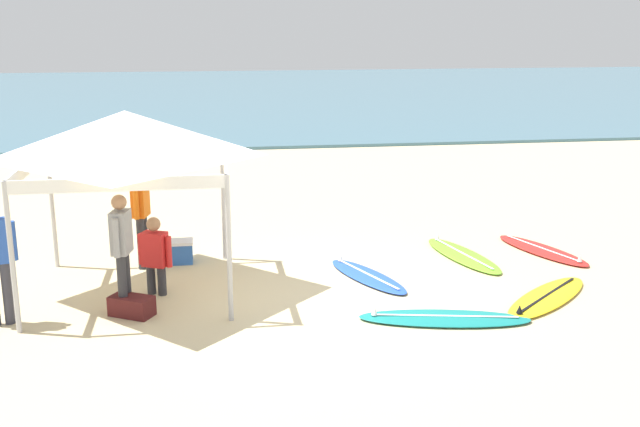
{
  "coord_description": "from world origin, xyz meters",
  "views": [
    {
      "loc": [
        -1.48,
        -10.49,
        4.04
      ],
      "look_at": [
        0.3,
        1.16,
        1.0
      ],
      "focal_mm": 42.67,
      "sensor_mm": 36.0,
      "label": 1
    }
  ],
  "objects": [
    {
      "name": "surfboard_blue",
      "position": [
        1.01,
        0.79,
        0.04
      ],
      "size": [
        1.23,
        2.02,
        0.19
      ],
      "color": "blue",
      "rests_on": "ground"
    },
    {
      "name": "canopy_tent",
      "position": [
        -2.61,
        0.75,
        2.39
      ],
      "size": [
        2.91,
        2.91,
        2.75
      ],
      "color": "#B7B7BC",
      "rests_on": "ground"
    },
    {
      "name": "surfboard_red",
      "position": [
        4.38,
        1.68,
        0.04
      ],
      "size": [
        1.25,
        2.19,
        0.19
      ],
      "color": "red",
      "rests_on": "ground"
    },
    {
      "name": "cooler_box",
      "position": [
        -2.0,
        2.05,
        0.2
      ],
      "size": [
        0.5,
        0.36,
        0.39
      ],
      "color": "#2D60B7",
      "rests_on": "ground"
    },
    {
      "name": "sea",
      "position": [
        0.0,
        31.3,
        0.05
      ],
      "size": [
        80.0,
        36.0,
        0.1
      ],
      "primitive_type": "cube",
      "color": "teal",
      "rests_on": "ground"
    },
    {
      "name": "ground_plane",
      "position": [
        0.0,
        0.0,
        0.0
      ],
      "size": [
        80.0,
        80.0,
        0.0
      ],
      "primitive_type": "plane",
      "color": "beige"
    },
    {
      "name": "gear_bag_near_tent",
      "position": [
        -2.58,
        -0.26,
        0.14
      ],
      "size": [
        0.68,
        0.58,
        0.28
      ],
      "primitive_type": "cube",
      "rotation": [
        0.0,
        0.0,
        2.62
      ],
      "color": "#4C1919",
      "rests_on": "ground"
    },
    {
      "name": "surfboard_lime",
      "position": [
        2.88,
        1.61,
        0.04
      ],
      "size": [
        1.05,
        2.27,
        0.19
      ],
      "color": "#7AD12D",
      "rests_on": "ground"
    },
    {
      "name": "person_grey",
      "position": [
        -2.68,
        -0.13,
        0.99
      ],
      "size": [
        0.29,
        0.54,
        1.71
      ],
      "color": "#2D2D33",
      "rests_on": "ground"
    },
    {
      "name": "surfboard_yellow",
      "position": [
        3.43,
        -0.56,
        0.04
      ],
      "size": [
        2.09,
        1.94,
        0.19
      ],
      "color": "yellow",
      "rests_on": "ground"
    },
    {
      "name": "person_red",
      "position": [
        -2.28,
        0.55,
        0.66
      ],
      "size": [
        0.5,
        0.35,
        1.2
      ],
      "color": "#2D2D33",
      "rests_on": "ground"
    },
    {
      "name": "person_orange",
      "position": [
        -2.57,
        1.9,
        0.99
      ],
      "size": [
        0.29,
        0.54,
        1.71
      ],
      "color": "#2D2D33",
      "rests_on": "ground"
    },
    {
      "name": "surfboard_teal",
      "position": [
        1.68,
        -1.11,
        0.04
      ],
      "size": [
        2.44,
        1.09,
        0.19
      ],
      "color": "#19847F",
      "rests_on": "ground"
    }
  ]
}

